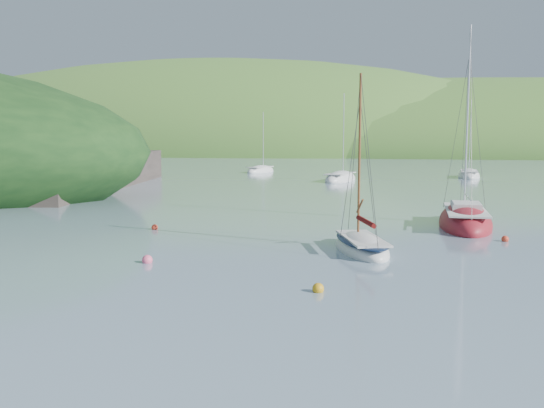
% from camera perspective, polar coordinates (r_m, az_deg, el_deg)
% --- Properties ---
extents(ground, '(700.00, 700.00, 0.00)m').
position_cam_1_polar(ground, '(24.19, -0.38, -6.96)').
color(ground, gray).
rests_on(ground, ground).
extents(shoreline_hills, '(690.00, 135.00, 56.00)m').
position_cam_1_polar(shoreline_hills, '(195.96, 8.62, 4.91)').
color(shoreline_hills, '#416E2A').
rests_on(shoreline_hills, ground).
extents(daysailer_white, '(4.04, 6.39, 9.23)m').
position_cam_1_polar(daysailer_white, '(29.92, 8.43, -3.98)').
color(daysailer_white, silver).
rests_on(daysailer_white, ground).
extents(sloop_red, '(3.15, 9.05, 13.37)m').
position_cam_1_polar(sloop_red, '(39.15, 17.71, -1.67)').
color(sloop_red, maroon).
rests_on(sloop_red, ground).
extents(distant_sloop_a, '(4.34, 8.41, 11.43)m').
position_cam_1_polar(distant_sloop_a, '(73.37, 6.46, 2.31)').
color(distant_sloop_a, silver).
rests_on(distant_sloop_a, ground).
extents(distant_sloop_b, '(3.11, 7.81, 10.95)m').
position_cam_1_polar(distant_sloop_b, '(82.84, 18.04, 2.51)').
color(distant_sloop_b, silver).
rests_on(distant_sloop_b, ground).
extents(distant_sloop_c, '(4.02, 7.13, 9.63)m').
position_cam_1_polar(distant_sloop_c, '(89.47, -1.08, 3.11)').
color(distant_sloop_c, silver).
rests_on(distant_sloop_c, ground).
extents(mooring_buoys, '(20.17, 12.86, 0.47)m').
position_cam_1_polar(mooring_buoys, '(28.46, -1.15, -4.65)').
color(mooring_buoys, orange).
rests_on(mooring_buoys, ground).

